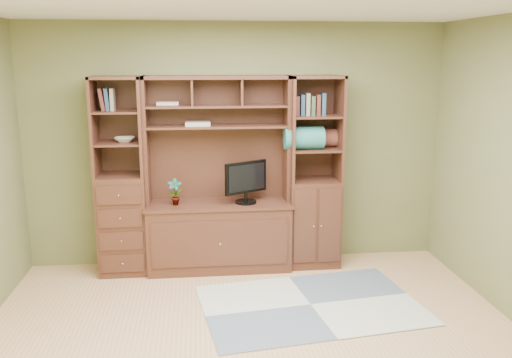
{
  "coord_description": "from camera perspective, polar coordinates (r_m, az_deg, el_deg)",
  "views": [
    {
      "loc": [
        -0.42,
        -3.79,
        2.23
      ],
      "look_at": [
        0.13,
        1.2,
        1.1
      ],
      "focal_mm": 38.0,
      "sensor_mm": 36.0,
      "label": 1
    }
  ],
  "objects": [
    {
      "name": "monitor",
      "position": [
        5.64,
        -1.08,
        0.46
      ],
      "size": [
        0.54,
        0.44,
        0.61
      ],
      "primitive_type": "cube",
      "rotation": [
        0.0,
        0.0,
        0.51
      ],
      "color": "black",
      "rests_on": "center_hutch"
    },
    {
      "name": "room",
      "position": [
        3.93,
        0.06,
        -1.03
      ],
      "size": [
        4.6,
        4.1,
        2.64
      ],
      "color": "tan",
      "rests_on": "ground"
    },
    {
      "name": "right_tower",
      "position": [
        5.83,
        6.11,
        0.68
      ],
      "size": [
        0.55,
        0.45,
        2.05
      ],
      "primitive_type": "cube",
      "color": "#482519",
      "rests_on": "ground"
    },
    {
      "name": "center_hutch",
      "position": [
        5.66,
        -3.99,
        0.36
      ],
      "size": [
        1.54,
        0.53,
        2.05
      ],
      "primitive_type": "cube",
      "color": "#482519",
      "rests_on": "ground"
    },
    {
      "name": "bowl",
      "position": [
        5.68,
        -13.66,
        4.06
      ],
      "size": [
        0.2,
        0.2,
        0.05
      ],
      "primitive_type": "imported",
      "color": "beige",
      "rests_on": "left_tower"
    },
    {
      "name": "orchid",
      "position": [
        5.67,
        -8.54,
        -1.36
      ],
      "size": [
        0.15,
        0.1,
        0.28
      ],
      "primitive_type": "imported",
      "color": "#983E33",
      "rests_on": "center_hutch"
    },
    {
      "name": "blanket_red",
      "position": [
        5.88,
        7.5,
        4.33
      ],
      "size": [
        0.35,
        0.19,
        0.19
      ],
      "primitive_type": "cube",
      "color": "brown",
      "rests_on": "right_tower"
    },
    {
      "name": "magazines",
      "position": [
        5.66,
        -6.14,
        5.82
      ],
      "size": [
        0.26,
        0.19,
        0.04
      ],
      "primitive_type": "cube",
      "color": "#B7AB9C",
      "rests_on": "center_hutch"
    },
    {
      "name": "left_tower",
      "position": [
        5.75,
        -14.01,
        0.21
      ],
      "size": [
        0.5,
        0.45,
        2.05
      ],
      "primitive_type": "cube",
      "color": "#482519",
      "rests_on": "ground"
    },
    {
      "name": "blanket_teal",
      "position": [
        5.69,
        5.06,
        4.33
      ],
      "size": [
        0.41,
        0.24,
        0.24
      ],
      "primitive_type": "cube",
      "color": "#2D766F",
      "rests_on": "right_tower"
    },
    {
      "name": "rug",
      "position": [
        5.14,
        5.77,
        -13.05
      ],
      "size": [
        2.12,
        1.57,
        0.01
      ],
      "primitive_type": "cube",
      "rotation": [
        0.0,
        0.0,
        0.14
      ],
      "color": "#9A9F9F",
      "rests_on": "ground"
    }
  ]
}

